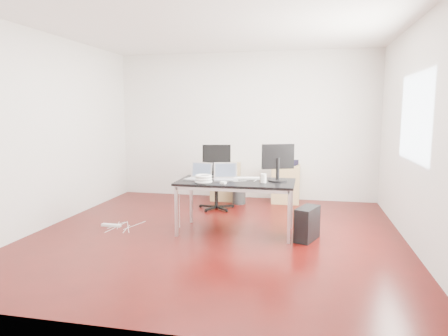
% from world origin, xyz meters
% --- Properties ---
extents(room_shell, '(5.00, 5.00, 5.00)m').
position_xyz_m(room_shell, '(0.04, 0.00, 1.40)').
color(room_shell, '#360706').
rests_on(room_shell, ground).
extents(desk, '(1.60, 0.80, 0.73)m').
position_xyz_m(desk, '(0.25, 0.17, 0.68)').
color(desk, black).
rests_on(desk, ground).
extents(office_chair, '(0.56, 0.59, 1.08)m').
position_xyz_m(office_chair, '(-0.34, 1.52, 0.61)').
color(office_chair, black).
rests_on(office_chair, ground).
extents(filing_cabinet_left, '(0.50, 0.50, 0.70)m').
position_xyz_m(filing_cabinet_left, '(-0.32, 2.23, 0.35)').
color(filing_cabinet_left, '#A78853').
rests_on(filing_cabinet_left, ground).
extents(filing_cabinet_right, '(0.50, 0.50, 0.70)m').
position_xyz_m(filing_cabinet_right, '(0.83, 2.23, 0.35)').
color(filing_cabinet_right, '#A78853').
rests_on(filing_cabinet_right, ground).
extents(pc_tower, '(0.35, 0.49, 0.44)m').
position_xyz_m(pc_tower, '(1.23, 0.03, 0.22)').
color(pc_tower, black).
rests_on(pc_tower, ground).
extents(wastebasket, '(0.30, 0.30, 0.28)m').
position_xyz_m(wastebasket, '(-0.00, 1.91, 0.14)').
color(wastebasket, black).
rests_on(wastebasket, ground).
extents(power_strip, '(0.30, 0.07, 0.04)m').
position_xyz_m(power_strip, '(-1.60, 0.06, 0.02)').
color(power_strip, white).
rests_on(power_strip, ground).
extents(laptop_left, '(0.38, 0.33, 0.23)m').
position_xyz_m(laptop_left, '(-0.28, 0.19, 0.79)').
color(laptop_left, silver).
rests_on(laptop_left, desk).
extents(laptop_right, '(0.38, 0.33, 0.23)m').
position_xyz_m(laptop_right, '(0.09, 0.24, 0.79)').
color(laptop_right, silver).
rests_on(laptop_right, desk).
extents(monitor, '(0.44, 0.26, 0.51)m').
position_xyz_m(monitor, '(0.81, 0.27, 1.01)').
color(monitor, black).
rests_on(monitor, desk).
extents(keyboard, '(0.46, 0.21, 0.02)m').
position_xyz_m(keyboard, '(0.41, 0.36, 0.74)').
color(keyboard, white).
rests_on(keyboard, desk).
extents(cup_white, '(0.09, 0.09, 0.12)m').
position_xyz_m(cup_white, '(0.63, 0.11, 0.79)').
color(cup_white, white).
rests_on(cup_white, desk).
extents(cup_brown, '(0.08, 0.08, 0.10)m').
position_xyz_m(cup_brown, '(0.62, 0.13, 0.78)').
color(cup_brown, brown).
rests_on(cup_brown, desk).
extents(cable_coil, '(0.24, 0.24, 0.11)m').
position_xyz_m(cable_coil, '(-0.15, -0.06, 0.78)').
color(cable_coil, white).
rests_on(cable_coil, desk).
extents(power_adapter, '(0.09, 0.09, 0.03)m').
position_xyz_m(power_adapter, '(0.12, -0.08, 0.74)').
color(power_adapter, white).
rests_on(power_adapter, desk).
extents(speaker, '(0.10, 0.09, 0.18)m').
position_xyz_m(speaker, '(-0.39, 2.22, 0.79)').
color(speaker, '#9E9E9E').
rests_on(speaker, filing_cabinet_left).
extents(navy_garment, '(0.35, 0.30, 0.09)m').
position_xyz_m(navy_garment, '(0.87, 2.26, 0.74)').
color(navy_garment, black).
rests_on(navy_garment, filing_cabinet_right).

